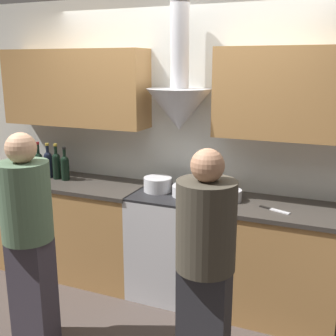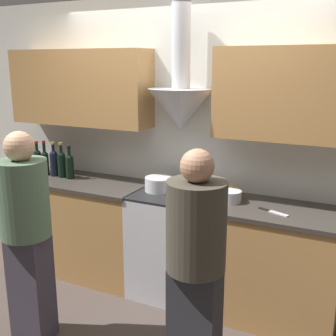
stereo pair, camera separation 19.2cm
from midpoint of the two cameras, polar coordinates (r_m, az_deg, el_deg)
name	(u,v)px [view 2 (the right image)]	position (r m, az deg, el deg)	size (l,w,h in m)	color
ground_plane	(155,311)	(3.74, -0.23, -18.79)	(12.00, 12.00, 0.00)	#423833
wall_back	(179,127)	(3.77, 2.99, 5.50)	(8.40, 0.56, 2.60)	silver
counter_left	(77,224)	(4.29, -10.92, -7.51)	(1.47, 0.62, 0.93)	#B27F47
counter_right	(270,263)	(3.57, 15.15, -12.40)	(1.08, 0.62, 0.93)	#B27F47
stove_range	(173,243)	(3.79, 2.16, -10.18)	(0.66, 0.60, 0.93)	silver
wine_bottle_0	(24,159)	(4.54, -17.77, 1.13)	(0.07, 0.07, 0.34)	black
wine_bottle_1	(32,159)	(4.48, -16.78, 1.15)	(0.07, 0.07, 0.34)	black
wine_bottle_2	(38,160)	(4.41, -16.07, 0.99)	(0.08, 0.08, 0.33)	black
wine_bottle_3	(45,162)	(4.35, -15.12, 0.85)	(0.08, 0.08, 0.35)	black
wine_bottle_4	(54,162)	(4.29, -13.97, 0.83)	(0.08, 0.08, 0.34)	black
wine_bottle_5	(62,163)	(4.22, -12.96, 0.65)	(0.08, 0.08, 0.34)	black
wine_bottle_6	(70,165)	(4.15, -11.89, 0.37)	(0.08, 0.08, 0.32)	black
stock_pot	(159,184)	(3.68, 0.24, -2.21)	(0.24, 0.24, 0.12)	silver
mixing_bowl	(189,191)	(3.56, 4.42, -3.13)	(0.28, 0.28, 0.09)	silver
orange_fruit	(232,190)	(3.65, 10.17, -2.98)	(0.07, 0.07, 0.07)	orange
saucepan	(230,196)	(3.46, 10.00, -3.80)	(0.18, 0.18, 0.09)	silver
chefs_knife	(273,212)	(3.30, 15.72, -5.77)	(0.25, 0.12, 0.01)	silver
person_foreground_left	(26,229)	(3.20, -17.02, -7.93)	(0.36, 0.36, 1.58)	#38333D
person_foreground_right	(196,263)	(2.62, 5.91, -12.75)	(0.36, 0.36, 1.56)	#28282D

